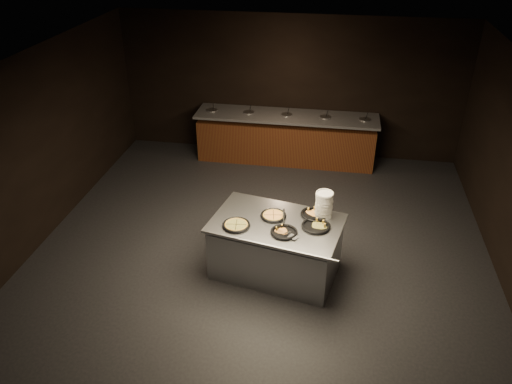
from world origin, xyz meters
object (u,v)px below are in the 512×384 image
(serving_counter, at_px, (276,248))
(plate_stack, at_px, (324,204))
(pan_veggie_whole, at_px, (236,225))
(pan_cheese_whole, at_px, (273,215))

(serving_counter, xyz_separation_m, plate_stack, (0.63, 0.27, 0.63))
(plate_stack, xyz_separation_m, pan_veggie_whole, (-1.17, -0.46, -0.17))
(serving_counter, xyz_separation_m, pan_cheese_whole, (-0.06, 0.13, 0.47))
(pan_veggie_whole, distance_m, pan_cheese_whole, 0.57)
(pan_veggie_whole, height_order, pan_cheese_whole, same)
(serving_counter, height_order, pan_cheese_whole, pan_cheese_whole)
(serving_counter, distance_m, pan_veggie_whole, 0.74)
(pan_veggie_whole, bearing_deg, serving_counter, 19.60)
(serving_counter, height_order, pan_veggie_whole, pan_veggie_whole)
(pan_cheese_whole, bearing_deg, serving_counter, -64.16)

